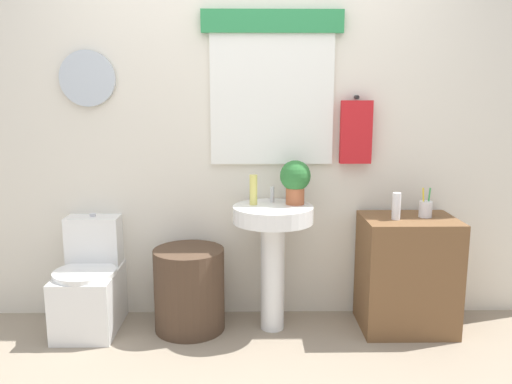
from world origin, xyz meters
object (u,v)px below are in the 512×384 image
Objects in this scene: pedestal_sink at (273,238)px; soap_bottle at (253,190)px; wooden_cabinet at (407,273)px; lotion_bottle at (396,206)px; laundry_hamper at (189,289)px; toilet at (90,286)px; toothbrush_cup at (425,209)px; potted_plant at (295,179)px.

soap_bottle is at bearing 157.38° from pedestal_sink.
lotion_bottle reaches higher than wooden_cabinet.
wooden_cabinet is 3.86× the size of soap_bottle.
laundry_hamper is 0.75m from soap_bottle.
toilet is 0.63m from laundry_hamper.
soap_bottle reaches higher than toothbrush_cup.
toothbrush_cup is at bearing 16.64° from lotion_bottle.
wooden_cabinet is 4.36× the size of lotion_bottle.
wooden_cabinet is at bearing -2.95° from soap_bottle.
toothbrush_cup reaches higher than pedestal_sink.
toilet is at bearing -179.06° from soap_bottle.
soap_bottle is at bearing 0.94° from toilet.
soap_bottle reaches higher than wooden_cabinet.
laundry_hamper is 0.96m from potted_plant.
wooden_cabinet is (0.85, 0.00, -0.23)m from pedestal_sink.
toothbrush_cup is at bearing 1.20° from pedestal_sink.
toilet is at bearing 179.06° from wooden_cabinet.
soap_bottle reaches higher than laundry_hamper.
lotion_bottle is at bearing -2.19° from toilet.
lotion_bottle is 0.21m from toothbrush_cup.
pedestal_sink is 4.26× the size of soap_bottle.
soap_bottle is 1.13× the size of lotion_bottle.
potted_plant is at bearing 175.17° from wooden_cabinet.
toothbrush_cup is (0.81, -0.04, -0.18)m from potted_plant.
wooden_cabinet is at bearing -168.75° from toothbrush_cup.
pedestal_sink is (0.53, 0.00, 0.33)m from laundry_hamper.
pedestal_sink is (1.16, -0.03, 0.32)m from toilet.
laundry_hamper is at bearing -174.85° from potted_plant.
soap_bottle is 0.88m from lotion_bottle.
pedestal_sink is 1.11× the size of wooden_cabinet.
pedestal_sink is 0.39m from potted_plant.
potted_plant is (0.26, 0.01, 0.06)m from soap_bottle.
toilet is at bearing -178.81° from potted_plant.
wooden_cabinet reaches higher than laundry_hamper.
wooden_cabinet is (1.38, 0.00, 0.10)m from laundry_hamper.
laundry_hamper is 2.84× the size of toothbrush_cup.
wooden_cabinet is (2.01, -0.03, 0.09)m from toilet.
potted_plant reaches higher than toothbrush_cup.
lotion_bottle is at bearing -5.91° from soap_bottle.
wooden_cabinet is at bearing -4.83° from potted_plant.
toilet is at bearing 177.81° from lotion_bottle.
potted_plant is at bearing 2.20° from soap_bottle.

